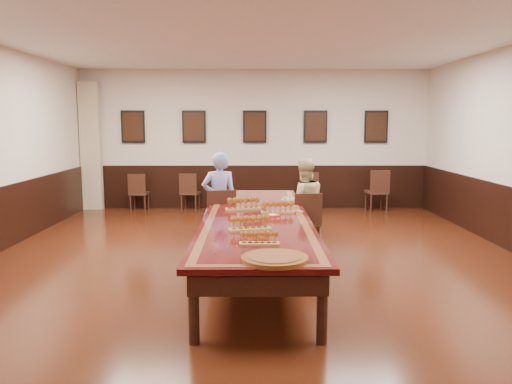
{
  "coord_description": "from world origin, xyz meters",
  "views": [
    {
      "loc": [
        -0.05,
        -6.63,
        2.0
      ],
      "look_at": [
        0.0,
        0.5,
        1.0
      ],
      "focal_mm": 35.0,
      "sensor_mm": 36.0,
      "label": 1
    }
  ],
  "objects_px": {
    "spare_chair_a": "(139,192)",
    "spare_chair_c": "(307,191)",
    "chair_woman": "(305,221)",
    "spare_chair_d": "(377,191)",
    "chair_man": "(220,219)",
    "person_woman": "(304,203)",
    "person_man": "(219,200)",
    "carved_platter": "(275,258)",
    "spare_chair_b": "(190,192)",
    "conference_table": "(256,225)"
  },
  "relations": [
    {
      "from": "spare_chair_a",
      "to": "spare_chair_c",
      "type": "height_order",
      "value": "spare_chair_c"
    },
    {
      "from": "spare_chair_a",
      "to": "chair_woman",
      "type": "bearing_deg",
      "value": 136.46
    },
    {
      "from": "spare_chair_a",
      "to": "spare_chair_d",
      "type": "distance_m",
      "value": 5.38
    },
    {
      "from": "chair_man",
      "to": "chair_woman",
      "type": "distance_m",
      "value": 1.34
    },
    {
      "from": "chair_woman",
      "to": "person_woman",
      "type": "xyz_separation_m",
      "value": [
        -0.01,
        0.1,
        0.26
      ]
    },
    {
      "from": "spare_chair_d",
      "to": "person_man",
      "type": "xyz_separation_m",
      "value": [
        -3.33,
        -3.22,
        0.29
      ]
    },
    {
      "from": "chair_man",
      "to": "carved_platter",
      "type": "distance_m",
      "value": 3.49
    },
    {
      "from": "spare_chair_c",
      "to": "person_woman",
      "type": "xyz_separation_m",
      "value": [
        -0.42,
        -3.35,
        0.27
      ]
    },
    {
      "from": "person_man",
      "to": "spare_chair_d",
      "type": "bearing_deg",
      "value": -146.75
    },
    {
      "from": "spare_chair_d",
      "to": "carved_platter",
      "type": "relative_size",
      "value": 1.46
    },
    {
      "from": "spare_chair_a",
      "to": "person_woman",
      "type": "bearing_deg",
      "value": 137.13
    },
    {
      "from": "chair_woman",
      "to": "person_man",
      "type": "distance_m",
      "value": 1.4
    },
    {
      "from": "spare_chair_b",
      "to": "conference_table",
      "type": "bearing_deg",
      "value": 114.9
    },
    {
      "from": "chair_woman",
      "to": "carved_platter",
      "type": "xyz_separation_m",
      "value": [
        -0.62,
        -3.31,
        0.31
      ]
    },
    {
      "from": "chair_man",
      "to": "person_woman",
      "type": "relative_size",
      "value": 0.67
    },
    {
      "from": "chair_woman",
      "to": "person_woman",
      "type": "height_order",
      "value": "person_woman"
    },
    {
      "from": "conference_table",
      "to": "spare_chair_d",
      "type": "bearing_deg",
      "value": 58.52
    },
    {
      "from": "conference_table",
      "to": "spare_chair_c",
      "type": "bearing_deg",
      "value": 75.32
    },
    {
      "from": "spare_chair_a",
      "to": "chair_man",
      "type": "bearing_deg",
      "value": 123.51
    },
    {
      "from": "spare_chair_a",
      "to": "carved_platter",
      "type": "distance_m",
      "value": 7.43
    },
    {
      "from": "spare_chair_d",
      "to": "person_woman",
      "type": "bearing_deg",
      "value": 53.26
    },
    {
      "from": "spare_chair_b",
      "to": "spare_chair_c",
      "type": "bearing_deg",
      "value": -175.73
    },
    {
      "from": "conference_table",
      "to": "carved_platter",
      "type": "xyz_separation_m",
      "value": [
        0.15,
        -2.23,
        0.16
      ]
    },
    {
      "from": "chair_man",
      "to": "spare_chair_a",
      "type": "relative_size",
      "value": 1.13
    },
    {
      "from": "chair_woman",
      "to": "conference_table",
      "type": "bearing_deg",
      "value": 45.99
    },
    {
      "from": "chair_woman",
      "to": "spare_chair_d",
      "type": "relative_size",
      "value": 0.97
    },
    {
      "from": "spare_chair_c",
      "to": "chair_man",
      "type": "bearing_deg",
      "value": 54.97
    },
    {
      "from": "person_woman",
      "to": "chair_man",
      "type": "bearing_deg",
      "value": -7.81
    },
    {
      "from": "person_man",
      "to": "spare_chair_b",
      "type": "bearing_deg",
      "value": -85.99
    },
    {
      "from": "person_man",
      "to": "chair_woman",
      "type": "bearing_deg",
      "value": 161.44
    },
    {
      "from": "spare_chair_c",
      "to": "carved_platter",
      "type": "height_order",
      "value": "spare_chair_c"
    },
    {
      "from": "person_man",
      "to": "carved_platter",
      "type": "xyz_separation_m",
      "value": [
        0.73,
        -3.5,
        0.01
      ]
    },
    {
      "from": "chair_woman",
      "to": "person_woman",
      "type": "bearing_deg",
      "value": -90.0
    },
    {
      "from": "spare_chair_d",
      "to": "spare_chair_c",
      "type": "bearing_deg",
      "value": -7.44
    },
    {
      "from": "spare_chair_a",
      "to": "carved_platter",
      "type": "xyz_separation_m",
      "value": [
        2.79,
        -6.88,
        0.35
      ]
    },
    {
      "from": "chair_woman",
      "to": "spare_chair_c",
      "type": "height_order",
      "value": "chair_woman"
    },
    {
      "from": "person_woman",
      "to": "spare_chair_a",
      "type": "bearing_deg",
      "value": -53.88
    },
    {
      "from": "person_woman",
      "to": "carved_platter",
      "type": "xyz_separation_m",
      "value": [
        -0.61,
        -3.41,
        0.05
      ]
    },
    {
      "from": "spare_chair_a",
      "to": "carved_platter",
      "type": "height_order",
      "value": "spare_chair_a"
    },
    {
      "from": "chair_man",
      "to": "spare_chair_a",
      "type": "height_order",
      "value": "chair_man"
    },
    {
      "from": "person_man",
      "to": "person_woman",
      "type": "distance_m",
      "value": 1.35
    },
    {
      "from": "spare_chair_d",
      "to": "carved_platter",
      "type": "xyz_separation_m",
      "value": [
        -2.59,
        -6.72,
        0.3
      ]
    },
    {
      "from": "spare_chair_a",
      "to": "spare_chair_d",
      "type": "xyz_separation_m",
      "value": [
        5.38,
        -0.16,
        0.05
      ]
    },
    {
      "from": "chair_man",
      "to": "person_woman",
      "type": "distance_m",
      "value": 1.35
    },
    {
      "from": "person_woman",
      "to": "carved_platter",
      "type": "distance_m",
      "value": 3.47
    },
    {
      "from": "chair_woman",
      "to": "carved_platter",
      "type": "height_order",
      "value": "chair_woman"
    },
    {
      "from": "spare_chair_d",
      "to": "spare_chair_b",
      "type": "bearing_deg",
      "value": -8.31
    },
    {
      "from": "spare_chair_b",
      "to": "person_man",
      "type": "xyz_separation_m",
      "value": [
        0.9,
        -3.4,
        0.34
      ]
    },
    {
      "from": "spare_chair_c",
      "to": "carved_platter",
      "type": "relative_size",
      "value": 1.38
    },
    {
      "from": "spare_chair_c",
      "to": "conference_table",
      "type": "bearing_deg",
      "value": 67.78
    }
  ]
}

